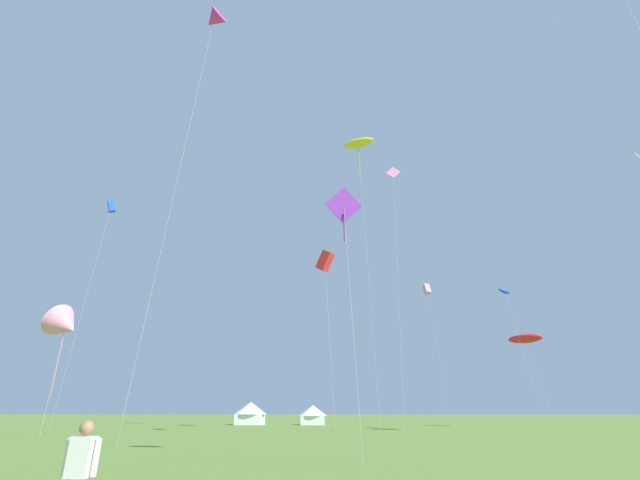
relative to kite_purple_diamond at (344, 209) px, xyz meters
The scene contains 12 objects.
kite_purple_diamond is the anchor object (origin of this frame).
kite_pink_diamond 31.55m from the kite_purple_diamond, 77.05° to the left, with size 1.87×2.45×28.95m.
kite_yellow_parafoil 35.97m from the kite_purple_diamond, 85.56° to the left, with size 4.16×2.80×33.94m.
kite_red_box 29.45m from the kite_purple_diamond, 94.34° to the left, with size 2.30×2.90×19.09m.
kite_pink_box 42.17m from the kite_purple_diamond, 74.07° to the left, with size 1.70×2.04×18.20m.
kite_blue_box 41.74m from the kite_purple_diamond, 135.96° to the left, with size 1.27×3.00×25.76m.
kite_magenta_delta 24.83m from the kite_purple_diamond, 144.25° to the left, with size 3.06×2.56×33.02m.
kite_red_parafoil 41.36m from the kite_purple_diamond, 58.50° to the left, with size 4.09×3.94×10.56m.
kite_blue_parafoil 30.38m from the kite_purple_diamond, 57.21° to the left, with size 2.25×2.20×13.61m.
kite_pink_delta 29.76m from the kite_purple_diamond, 144.13° to the left, with size 4.07×3.67×10.46m.
festival_tent_center 46.68m from the kite_purple_diamond, 106.64° to the left, with size 4.40×4.40×2.86m.
festival_tent_left 45.08m from the kite_purple_diamond, 95.97° to the left, with size 3.78×3.78×2.46m.
Camera 1 is at (1.97, -2.71, 1.90)m, focal length 24.05 mm.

